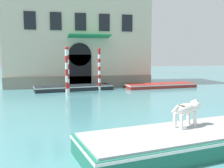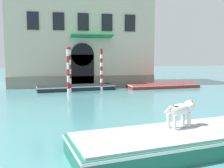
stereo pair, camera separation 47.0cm
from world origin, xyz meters
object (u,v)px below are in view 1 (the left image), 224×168
at_px(dog_on_deck, 187,109).
at_px(mooring_pole_0, 67,70).
at_px(boat_foreground, 190,139).
at_px(boat_moored_near_palazzo, 74,88).
at_px(boat_moored_far, 160,85).
at_px(mooring_pole_1, 99,69).
at_px(mooring_pole_2, 67,71).

bearing_deg(dog_on_deck, mooring_pole_0, 81.69).
distance_m(dog_on_deck, mooring_pole_0, 13.26).
bearing_deg(boat_foreground, dog_on_deck, 69.19).
xyz_separation_m(boat_moored_near_palazzo, boat_moored_far, (7.84, 0.01, -0.02)).
relative_size(boat_moored_near_palazzo, mooring_pole_1, 1.87).
bearing_deg(dog_on_deck, boat_moored_far, 47.83).
bearing_deg(boat_moored_near_palazzo, mooring_pole_0, -119.01).
bearing_deg(dog_on_deck, boat_moored_near_palazzo, 78.12).
bearing_deg(dog_on_deck, boat_foreground, -123.39).
bearing_deg(dog_on_deck, mooring_pole_1, 69.94).
relative_size(boat_moored_far, mooring_pole_2, 1.86).
height_order(boat_foreground, boat_moored_far, boat_foreground).
xyz_separation_m(dog_on_deck, mooring_pole_2, (-3.24, 11.72, 0.59)).
relative_size(boat_foreground, boat_moored_near_palazzo, 1.13).
bearing_deg(mooring_pole_1, dog_on_deck, -88.19).
bearing_deg(boat_foreground, mooring_pole_0, 93.57).
height_order(dog_on_deck, mooring_pole_2, mooring_pole_2).
xyz_separation_m(boat_foreground, boat_moored_near_palazzo, (-2.45, 14.74, -0.12)).
relative_size(boat_moored_far, mooring_pole_0, 1.83).
relative_size(dog_on_deck, boat_moored_far, 0.19).
distance_m(boat_moored_far, mooring_pole_0, 8.70).
height_order(boat_moored_near_palazzo, mooring_pole_2, mooring_pole_2).
relative_size(boat_moored_near_palazzo, boat_moored_far, 1.00).
bearing_deg(boat_moored_far, mooring_pole_0, -174.14).
bearing_deg(mooring_pole_1, mooring_pole_2, -144.20).
height_order(dog_on_deck, mooring_pole_1, mooring_pole_1).
height_order(boat_moored_far, mooring_pole_1, mooring_pole_1).
bearing_deg(boat_foreground, mooring_pole_1, 82.16).
xyz_separation_m(dog_on_deck, mooring_pole_1, (-0.44, 13.74, 0.57)).
xyz_separation_m(boat_foreground, boat_moored_far, (5.39, 14.75, -0.14)).
height_order(mooring_pole_1, mooring_pole_2, mooring_pole_2).
relative_size(dog_on_deck, mooring_pole_1, 0.36).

